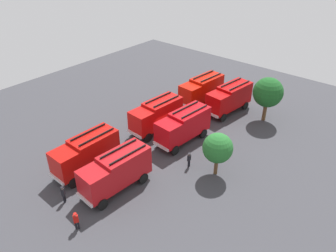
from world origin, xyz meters
TOP-DOWN VIEW (x-y plane):
  - ground_plane at (0.00, 0.00)m, footprint 56.92×56.92m
  - fire_truck_0 at (-9.80, -2.05)m, footprint 7.39×3.28m
  - fire_truck_1 at (-0.25, -2.05)m, footprint 7.34×3.13m
  - fire_truck_2 at (10.22, -2.24)m, footprint 7.25×2.87m
  - fire_truck_3 at (-10.03, 2.31)m, footprint 7.43×3.43m
  - fire_truck_4 at (-0.36, 2.04)m, footprint 7.38×3.24m
  - fire_truck_5 at (10.23, 2.26)m, footprint 7.35×3.15m
  - firefighter_0 at (3.11, 5.51)m, footprint 0.45×0.29m
  - firefighter_1 at (15.80, 3.45)m, footprint 0.48×0.42m
  - firefighter_2 at (-11.09, 0.15)m, footprint 0.46×0.47m
  - firefighter_3 at (14.63, -0.05)m, footprint 0.48×0.45m
  - firefighter_4 at (4.94, -5.27)m, footprint 0.48×0.44m
  - tree_0 at (-11.10, 7.07)m, footprint 3.78×3.78m
  - tree_1 at (2.25, 8.28)m, footprint 3.03×3.03m
  - traffic_cone_0 at (10.77, -0.05)m, footprint 0.39×0.39m

SIDE VIEW (x-z plane):
  - ground_plane at x=0.00m, z-range 0.00..0.00m
  - traffic_cone_0 at x=10.77m, z-range 0.00..0.55m
  - firefighter_0 at x=3.11m, z-range 0.10..1.82m
  - firefighter_2 at x=-11.09m, z-range 0.11..1.85m
  - firefighter_4 at x=4.94m, z-range 0.11..1.87m
  - firefighter_1 at x=15.80m, z-range 0.11..1.89m
  - firefighter_3 at x=14.63m, z-range 0.12..1.90m
  - fire_truck_0 at x=-9.80m, z-range 0.21..4.09m
  - fire_truck_1 at x=-0.25m, z-range 0.21..4.09m
  - fire_truck_2 at x=10.22m, z-range 0.21..4.09m
  - fire_truck_3 at x=-10.03m, z-range 0.21..4.09m
  - fire_truck_4 at x=-0.36m, z-range 0.21..4.09m
  - fire_truck_5 at x=10.23m, z-range 0.21..4.09m
  - tree_1 at x=2.25m, z-range 0.81..5.51m
  - tree_0 at x=-11.10m, z-range 1.01..6.88m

